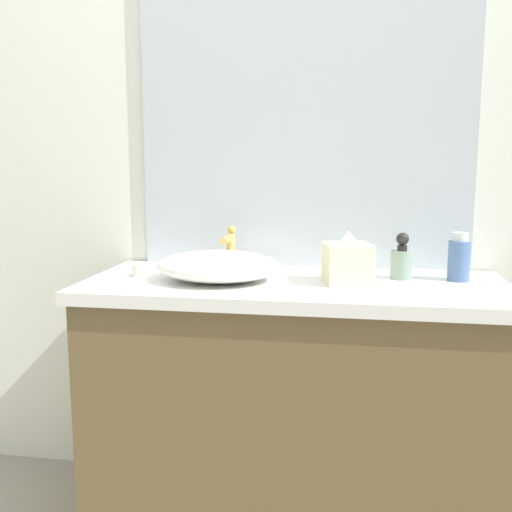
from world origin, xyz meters
name	(u,v)px	position (x,y,z in m)	size (l,w,h in m)	color
bathroom_wall_rear	(275,141)	(0.00, 0.73, 1.30)	(6.00, 0.06, 2.60)	silver
vanity_counter	(293,407)	(0.11, 0.41, 0.43)	(1.33, 0.56, 0.85)	brown
wall_mirror_panel	(304,117)	(0.11, 0.69, 1.38)	(1.17, 0.01, 1.06)	#B2BCC6
sink_basin	(218,266)	(-0.13, 0.38, 0.90)	(0.39, 0.33, 0.09)	white
faucet	(230,245)	(-0.13, 0.56, 0.94)	(0.03, 0.15, 0.15)	gold
soap_dispenser	(402,261)	(0.44, 0.50, 0.91)	(0.07, 0.07, 0.15)	gray
lotion_bottle	(459,258)	(0.62, 0.50, 0.92)	(0.07, 0.07, 0.15)	#4B6C9F
tissue_box	(348,261)	(0.27, 0.40, 0.92)	(0.17, 0.17, 0.16)	beige
candle_jar	(140,271)	(-0.41, 0.40, 0.87)	(0.05, 0.05, 0.04)	silver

